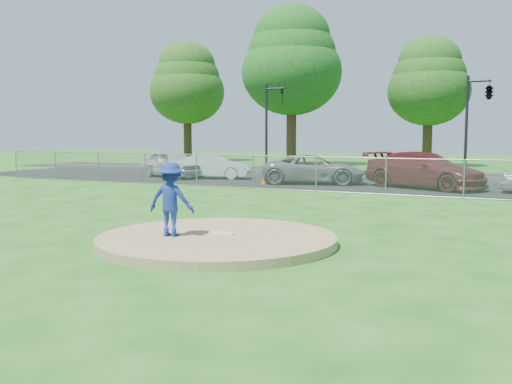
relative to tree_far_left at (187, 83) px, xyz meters
The scene contains 17 objects.
ground 32.60m from the tree_far_left, 46.27° to the right, with size 120.00×120.00×0.00m, color #195412.
pitchers_mound 40.27m from the tree_far_left, 56.31° to the right, with size 5.40×5.40×0.20m, color #947E51.
pitching_rubber 40.08m from the tree_far_left, 56.15° to the right, with size 0.60×0.15×0.04m, color white.
chain_link_fence 31.06m from the tree_far_left, 43.67° to the right, with size 40.00×0.06×1.50m, color gray.
parking_lot 28.39m from the tree_far_left, 36.87° to the right, with size 50.00×8.00×0.01m, color black.
street 24.79m from the tree_far_left, 22.25° to the right, with size 60.00×7.00×0.01m, color black.
tree_far_left is the anchor object (origin of this frame).
tree_left 11.24m from the tree_far_left, 10.30° to the right, with size 7.84×7.84×12.53m.
tree_center 21.03m from the tree_far_left, ahead, with size 6.16×6.16×9.84m.
traffic_signal_left 17.60m from the tree_far_left, 39.73° to the right, with size 1.28×0.20×5.60m.
traffic_signal_center 28.31m from the tree_far_left, 22.96° to the right, with size 1.42×2.48×5.60m.
pitcher 40.06m from the tree_far_left, 57.79° to the right, with size 1.07×0.61×1.65m, color navy.
traffic_cone 25.76m from the tree_far_left, 48.52° to the right, with size 0.39×0.39×0.76m, color #EC510C.
parked_car_silver 20.70m from the tree_far_left, 59.72° to the right, with size 1.84×4.58×1.56m, color #BCBDC2.
parked_car_white 21.78m from the tree_far_left, 53.41° to the right, with size 1.42×4.09×1.35m, color white.
parked_car_gray 26.16m from the tree_far_left, 43.07° to the right, with size 2.36×5.11×1.42m, color slate.
parked_car_darkred 30.21m from the tree_far_left, 35.98° to the right, with size 2.31×5.68×1.65m, color maroon.
Camera 1 is at (6.35, -11.04, 2.49)m, focal length 40.00 mm.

